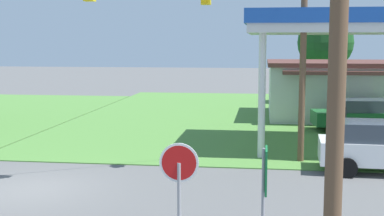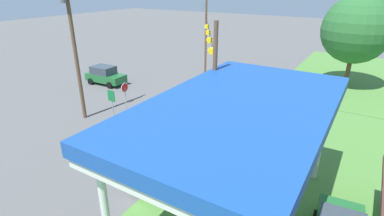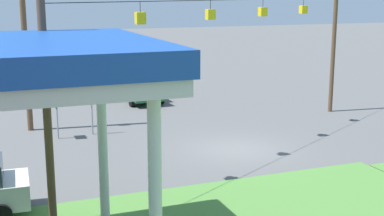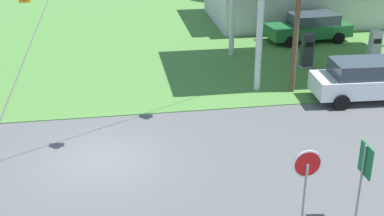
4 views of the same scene
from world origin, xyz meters
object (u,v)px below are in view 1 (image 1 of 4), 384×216
at_px(car_at_pumps_rear, 363,115).
at_px(stop_sign_roadside, 179,177).
at_px(tree_behind_station, 325,43).
at_px(gas_station_store, 377,90).
at_px(fuel_pump_near, 339,128).
at_px(route_sign, 265,182).

bearing_deg(car_at_pumps_rear, stop_sign_roadside, 63.25).
bearing_deg(stop_sign_roadside, tree_behind_station, -101.54).
bearing_deg(gas_station_store, car_at_pumps_rear, -107.98).
relative_size(gas_station_store, fuel_pump_near, 7.28).
relative_size(gas_station_store, tree_behind_station, 1.98).
height_order(gas_station_store, fuel_pump_near, gas_station_store).
distance_m(fuel_pump_near, car_at_pumps_rear, 4.78).
bearing_deg(tree_behind_station, stop_sign_roadside, -101.54).
xyz_separation_m(route_sign, tree_behind_station, (4.35, 29.48, 2.75)).
bearing_deg(tree_behind_station, route_sign, -98.39).
relative_size(fuel_pump_near, tree_behind_station, 0.27).
bearing_deg(route_sign, gas_station_store, 73.44).
height_order(car_at_pumps_rear, tree_behind_station, tree_behind_station).
bearing_deg(route_sign, stop_sign_roadside, -173.31).
bearing_deg(fuel_pump_near, route_sign, -104.00).
xyz_separation_m(fuel_pump_near, tree_behind_station, (1.18, 16.78, 3.61)).
xyz_separation_m(gas_station_store, fuel_pump_near, (-3.44, -9.51, -0.86)).
bearing_deg(fuel_pump_near, tree_behind_station, 85.97).
bearing_deg(stop_sign_roadside, fuel_pump_near, -110.71).
distance_m(gas_station_store, car_at_pumps_rear, 5.41).
bearing_deg(stop_sign_roadside, gas_station_store, -110.36).
bearing_deg(gas_station_store, tree_behind_station, 107.28).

